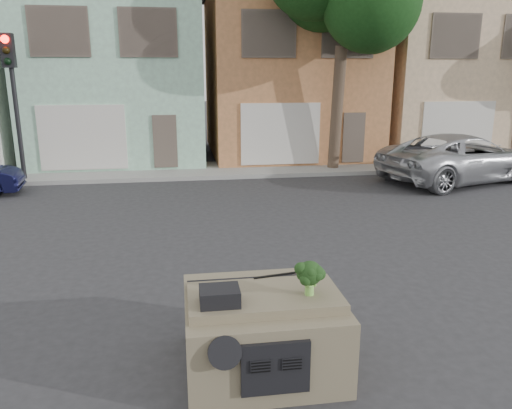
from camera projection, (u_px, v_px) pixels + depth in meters
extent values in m
plane|color=#303033|center=(237.00, 277.00, 9.57)|extent=(120.00, 120.00, 0.00)
cube|color=gray|center=(206.00, 170.00, 19.58)|extent=(40.00, 3.00, 0.15)
cube|color=#9FD1B2|center=(119.00, 73.00, 21.94)|extent=(7.20, 8.20, 7.55)
cube|color=#BB7849|center=(286.00, 73.00, 23.03)|extent=(7.20, 8.20, 7.55)
cube|color=#D8B48C|center=(438.00, 73.00, 24.13)|extent=(7.20, 8.20, 7.55)
imported|color=#B5B7BB|center=(459.00, 181.00, 18.00)|extent=(6.68, 4.47, 1.70)
cube|color=black|center=(16.00, 110.00, 17.04)|extent=(0.40, 0.40, 5.10)
cube|color=#143812|center=(339.00, 60.00, 18.57)|extent=(4.40, 4.00, 8.50)
cube|color=#72664E|center=(262.00, 328.00, 6.56)|extent=(2.00, 1.80, 1.12)
cube|color=black|center=(220.00, 296.00, 5.97)|extent=(0.48, 0.38, 0.20)
cube|color=black|center=(278.00, 275.00, 6.82)|extent=(0.69, 0.15, 0.02)
cube|color=black|center=(310.00, 278.00, 6.18)|extent=(0.51, 0.51, 0.45)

